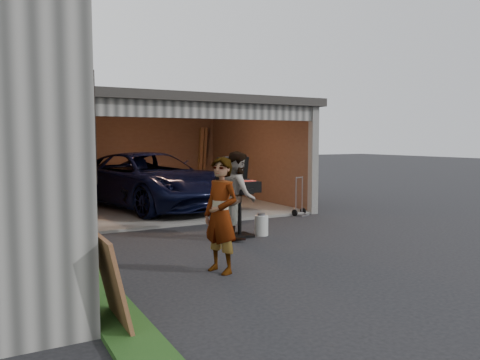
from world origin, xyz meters
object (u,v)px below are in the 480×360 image
at_px(bbq_grill, 239,190).
at_px(woman, 221,215).
at_px(propane_tank, 261,225).
at_px(minivan, 149,182).
at_px(plywood_panel, 111,282).
at_px(hand_truck, 300,208).
at_px(man, 238,195).

bearing_deg(bbq_grill, woman, -124.47).
bearing_deg(propane_tank, minivan, 101.42).
bearing_deg(plywood_panel, propane_tank, 40.59).
relative_size(minivan, woman, 3.24).
relative_size(bbq_grill, hand_truck, 1.60).
xyz_separation_m(man, hand_truck, (2.65, 1.62, -0.65)).
height_order(woman, bbq_grill, woman).
bearing_deg(propane_tank, woman, -133.96).
distance_m(woman, hand_truck, 5.32).
height_order(bbq_grill, plywood_panel, bbq_grill).
relative_size(man, plywood_panel, 1.72).
xyz_separation_m(woman, man, (1.30, 1.89, 0.01)).
height_order(minivan, man, man).
bearing_deg(minivan, man, -101.08).
bearing_deg(man, plywood_panel, 155.09).
relative_size(minivan, bbq_grill, 3.45).
height_order(minivan, plywood_panel, minivan).
distance_m(bbq_grill, plywood_panel, 4.64).
xyz_separation_m(propane_tank, hand_truck, (2.12, 1.61, -0.01)).
distance_m(bbq_grill, hand_truck, 3.03).
height_order(minivan, bbq_grill, bbq_grill).
height_order(propane_tank, hand_truck, hand_truck).
relative_size(minivan, propane_tank, 13.41).
bearing_deg(hand_truck, woman, -157.51).
height_order(minivan, woman, woman).
relative_size(woman, plywood_panel, 1.70).
distance_m(woman, man, 2.29).
bearing_deg(woman, minivan, 152.47).
distance_m(propane_tank, hand_truck, 2.66).
distance_m(minivan, propane_tank, 4.44).
xyz_separation_m(man, plywood_panel, (-3.14, -3.14, -0.36)).
xyz_separation_m(minivan, plywood_panel, (-2.80, -7.47, -0.26)).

